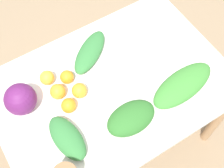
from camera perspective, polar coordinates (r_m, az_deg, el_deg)
ground_plane at (r=2.39m, az=0.00°, el=-9.30°), size 8.00×8.00×0.00m
dining_table at (r=1.79m, az=0.00°, el=-1.98°), size 1.29×0.88×0.76m
cabbage_purple at (r=1.63m, az=-16.40°, el=-2.69°), size 0.17×0.17×0.17m
greens_bunch_kale at (r=1.70m, az=12.81°, el=-0.18°), size 0.42×0.22×0.08m
greens_bunch_scallion at (r=1.78m, az=-4.10°, el=5.86°), size 0.33×0.28×0.06m
greens_bunch_dandelion at (r=1.54m, az=-8.17°, el=-9.75°), size 0.15×0.28×0.08m
greens_bunch_chard at (r=1.56m, az=3.50°, el=-6.24°), size 0.27×0.17×0.09m
orange_0 at (r=1.70m, az=-8.25°, el=1.27°), size 0.08×0.08×0.08m
orange_1 at (r=1.66m, az=-9.89°, el=-1.37°), size 0.08×0.08×0.08m
orange_2 at (r=1.71m, az=-11.79°, el=1.14°), size 0.08×0.08×0.08m
orange_3 at (r=1.64m, az=-5.98°, el=-1.21°), size 0.08×0.08×0.08m
orange_4 at (r=1.61m, az=-7.88°, el=-4.02°), size 0.08×0.08×0.08m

